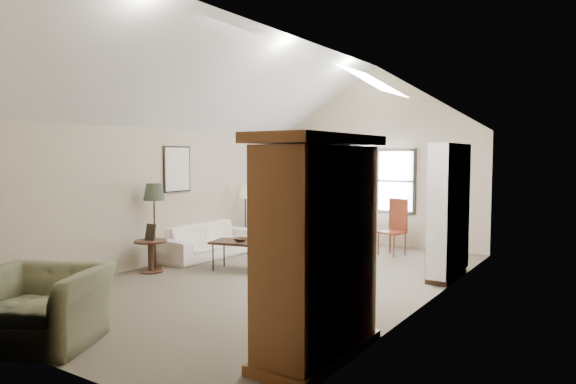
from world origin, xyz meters
The scene contains 18 objects.
room_shell centered at (0.00, 0.00, 3.21)m, with size 5.01×8.01×4.00m.
window centered at (0.10, 3.96, 1.45)m, with size 1.72×0.08×1.42m, color black.
skylight centered at (1.30, 0.90, 3.22)m, with size 0.80×1.20×0.52m, color white, non-canonical shape.
wall_art centered at (-1.88, 1.94, 1.73)m, with size 1.97×3.71×0.88m.
armoire centered at (2.18, -2.40, 1.10)m, with size 0.60×1.50×2.20m, color brown.
tv_alcove centered at (2.34, 1.60, 1.15)m, with size 0.32×1.30×2.10m, color white.
media_console centered at (2.32, 1.60, 0.30)m, with size 0.34×1.18×0.60m, color #382316.
tv_panel centered at (2.32, 1.60, 0.92)m, with size 0.05×0.90×0.55m, color black.
sofa centered at (-2.18, 0.87, 0.32)m, with size 2.22×0.87×0.65m, color beige.
armchair_near centered at (-0.48, -3.70, 0.40)m, with size 1.23×1.08×0.80m, color #5E6144.
armchair_far centered at (-0.99, 3.50, 0.49)m, with size 1.05×1.08×0.98m, color #646446.
coffee_table centered at (-0.87, 0.22, 0.26)m, with size 1.01×0.56×0.51m, color #372016.
bowl centered at (-0.87, 0.22, 0.54)m, with size 0.24×0.24×0.06m, color #3B2718.
side_table centered at (-2.08, -0.73, 0.28)m, with size 0.56×0.56×0.56m, color #392417.
side_chair centered at (0.82, 2.99, 0.57)m, with size 0.44×0.44×1.13m, color maroon.
tripod_lamp centered at (2.20, 2.23, 0.86)m, with size 0.50×0.50×1.72m, color silver, non-canonical shape.
dark_lamp centered at (-2.20, -0.53, 0.78)m, with size 0.37×0.37×1.55m, color #252C1F, non-canonical shape.
tan_lamp centered at (-2.20, 2.07, 0.70)m, with size 0.28×0.28×1.39m, color tan, non-canonical shape.
Camera 1 is at (4.67, -6.75, 2.00)m, focal length 32.00 mm.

